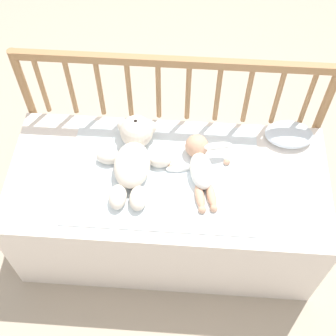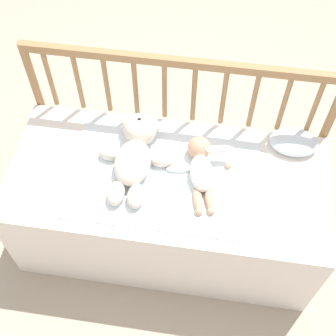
# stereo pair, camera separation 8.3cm
# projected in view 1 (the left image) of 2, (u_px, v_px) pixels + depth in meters

# --- Properties ---
(ground_plane) EXTENTS (12.00, 12.00, 0.00)m
(ground_plane) POSITION_uv_depth(u_px,v_px,m) (168.00, 232.00, 2.34)
(ground_plane) COLOR tan
(crib_mattress) EXTENTS (1.33, 0.61, 0.50)m
(crib_mattress) POSITION_uv_depth(u_px,v_px,m) (168.00, 207.00, 2.13)
(crib_mattress) COLOR white
(crib_mattress) RESTS_ON ground_plane
(crib_rail) EXTENTS (1.33, 0.04, 0.85)m
(crib_rail) POSITION_uv_depth(u_px,v_px,m) (173.00, 101.00, 2.02)
(crib_rail) COLOR #997047
(crib_rail) RESTS_ON ground_plane
(blanket) EXTENTS (0.78, 0.53, 0.01)m
(blanket) POSITION_uv_depth(u_px,v_px,m) (163.00, 174.00, 1.93)
(blanket) COLOR white
(blanket) RESTS_ON crib_mattress
(teddy_bear) EXTENTS (0.31, 0.43, 0.14)m
(teddy_bear) POSITION_uv_depth(u_px,v_px,m) (134.00, 155.00, 1.92)
(teddy_bear) COLOR silver
(teddy_bear) RESTS_ON crib_mattress
(baby) EXTENTS (0.27, 0.35, 0.10)m
(baby) POSITION_uv_depth(u_px,v_px,m) (200.00, 165.00, 1.91)
(baby) COLOR white
(baby) RESTS_ON crib_mattress
(small_pillow) EXTENTS (0.21, 0.15, 0.06)m
(small_pillow) POSITION_uv_depth(u_px,v_px,m) (289.00, 134.00, 2.01)
(small_pillow) COLOR silver
(small_pillow) RESTS_ON crib_mattress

